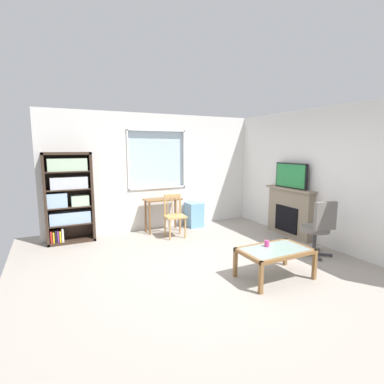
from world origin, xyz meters
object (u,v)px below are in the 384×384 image
object	(u,v)px
plastic_drawer_unit	(194,214)
coffee_table	(275,253)
wooden_chair	(174,215)
tv	(291,176)
desk_under_window	(163,205)
office_chair	(319,226)
fireplace	(290,212)
bookshelf	(68,196)
sippy_cup	(267,243)

from	to	relation	value
plastic_drawer_unit	coffee_table	distance (m)	3.07
wooden_chair	tv	world-z (taller)	tv
desk_under_window	office_chair	distance (m)	3.27
fireplace	tv	bearing A→B (deg)	-180.00
bookshelf	plastic_drawer_unit	size ratio (longest dim) A/B	3.10
fireplace	sippy_cup	bearing A→B (deg)	-142.89
desk_under_window	coffee_table	bearing A→B (deg)	-78.77
fireplace	tv	distance (m)	0.78
bookshelf	fireplace	world-z (taller)	bookshelf
fireplace	sippy_cup	size ratio (longest dim) A/B	13.84
tv	coffee_table	size ratio (longest dim) A/B	0.83
plastic_drawer_unit	desk_under_window	bearing A→B (deg)	-176.51
bookshelf	office_chair	bearing A→B (deg)	-36.35
plastic_drawer_unit	coffee_table	bearing A→B (deg)	-94.15
bookshelf	sippy_cup	distance (m)	3.92
bookshelf	coffee_table	size ratio (longest dim) A/B	1.76
desk_under_window	wooden_chair	xyz separation A→B (m)	(0.07, -0.51, -0.13)
plastic_drawer_unit	office_chair	bearing A→B (deg)	-69.37
plastic_drawer_unit	office_chair	size ratio (longest dim) A/B	0.58
wooden_chair	plastic_drawer_unit	world-z (taller)	wooden_chair
office_chair	bookshelf	bearing A→B (deg)	143.65
desk_under_window	plastic_drawer_unit	size ratio (longest dim) A/B	1.42
office_chair	plastic_drawer_unit	bearing A→B (deg)	110.63
tv	bookshelf	bearing A→B (deg)	158.90
wooden_chair	tv	bearing A→B (deg)	-24.55
bookshelf	sippy_cup	world-z (taller)	bookshelf
wooden_chair	fireplace	size ratio (longest dim) A/B	0.72
coffee_table	sippy_cup	xyz separation A→B (m)	(-0.04, 0.14, 0.11)
wooden_chair	office_chair	xyz separation A→B (m)	(1.78, -2.18, 0.09)
desk_under_window	fireplace	distance (m)	2.78
coffee_table	wooden_chair	bearing A→B (deg)	102.02
wooden_chair	plastic_drawer_unit	distance (m)	0.96
desk_under_window	coffee_table	distance (m)	3.07
tv	wooden_chair	bearing A→B (deg)	155.45
fireplace	tv	world-z (taller)	tv
sippy_cup	office_chair	bearing A→B (deg)	7.77
fireplace	office_chair	distance (m)	1.25
sippy_cup	desk_under_window	bearing A→B (deg)	101.04
office_chair	coffee_table	bearing A→B (deg)	-165.90
fireplace	office_chair	xyz separation A→B (m)	(-0.47, -1.16, 0.03)
wooden_chair	fireplace	distance (m)	2.48
bookshelf	tv	distance (m)	4.57
coffee_table	tv	bearing A→B (deg)	40.79
wooden_chair	plastic_drawer_unit	xyz separation A→B (m)	(0.75, 0.56, -0.17)
coffee_table	fireplace	bearing A→B (deg)	40.49
bookshelf	office_chair	xyz separation A→B (m)	(3.80, -2.80, -0.39)
plastic_drawer_unit	fireplace	world-z (taller)	fireplace
wooden_chair	desk_under_window	bearing A→B (deg)	97.39
desk_under_window	office_chair	bearing A→B (deg)	-55.48
bookshelf	fireplace	bearing A→B (deg)	-21.02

